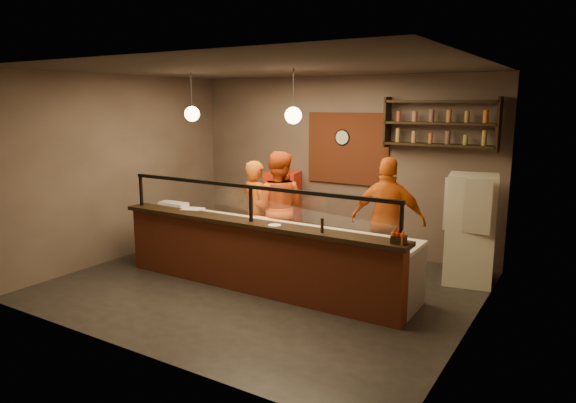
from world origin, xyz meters
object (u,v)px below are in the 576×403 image
Objects in this scene: cook_right at (388,220)px; cook_left at (256,212)px; red_cooler at (283,208)px; condiment_caddy at (399,239)px; cook_mid at (278,208)px; pizza_dough at (253,220)px; pepper_mill at (322,225)px; fridge at (470,229)px; wall_clock at (343,137)px.

cook_left is at bearing -5.15° from cook_right.
red_cooler reaches higher than condiment_caddy.
red_cooler is at bearing -80.00° from cook_mid.
cook_mid is 1.00× the size of cook_right.
cook_right is 2.72m from red_cooler.
pepper_mill is (1.59, -0.66, 0.25)m from pizza_dough.
cook_left is at bearing 157.03° from condiment_caddy.
fridge is 3.10× the size of pizza_dough.
wall_clock is 0.55× the size of pizza_dough.
red_cooler is at bearing 142.43° from condiment_caddy.
cook_right is at bearing 115.12° from condiment_caddy.
fridge is 8.69× the size of pepper_mill.
cook_left is at bearing -94.32° from red_cooler.
red_cooler is 7.35× the size of pepper_mill.
pepper_mill is at bearing 120.34° from cook_mid.
pepper_mill is at bearing -134.18° from fridge.
cook_left is 0.40m from cook_mid.
pepper_mill is (2.17, -2.49, 0.45)m from red_cooler.
wall_clock is 2.13m from cook_left.
wall_clock reaches higher than cook_left.
condiment_caddy is (0.69, -1.47, 0.14)m from cook_right.
fridge is (2.50, -0.69, -1.26)m from wall_clock.
cook_left is 9.15× the size of pepper_mill.
pizza_dough is 2.70m from condiment_caddy.
fridge is at bearing -15.46° from wall_clock.
cook_mid is 10.04× the size of pepper_mill.
cook_mid is 3.58× the size of pizza_dough.
cook_mid is 1.92m from cook_right.
fridge reaches higher than pepper_mill.
wall_clock is 0.17× the size of cook_left.
red_cooler is 8.06× the size of condiment_caddy.
red_cooler is (-1.11, -0.31, -1.39)m from wall_clock.
cook_right reaches higher than fridge.
cook_mid is at bearing 138.68° from pepper_mill.
condiment_caddy is at bearing -52.89° from wall_clock.
pizza_dough is (-1.93, -0.84, -0.06)m from cook_right.
wall_clock is 3.14m from pepper_mill.
wall_clock is 0.21× the size of red_cooler.
red_cooler is (-2.51, 0.99, -0.26)m from cook_right.
fridge is at bearing 79.14° from condiment_caddy.
pizza_dough is at bearing -86.76° from red_cooler.
cook_mid is at bearing -76.23° from red_cooler.
fridge reaches higher than condiment_caddy.
pizza_dough is at bearing -164.36° from fridge.
red_cooler is 4.06m from condiment_caddy.
cook_right is 2.10m from pizza_dough.
pizza_dough is (-0.52, -2.14, -1.19)m from wall_clock.
fridge is 3.35m from pizza_dough.
pepper_mill is (-1.43, -2.11, 0.32)m from fridge.
wall_clock is 2.23m from cook_right.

